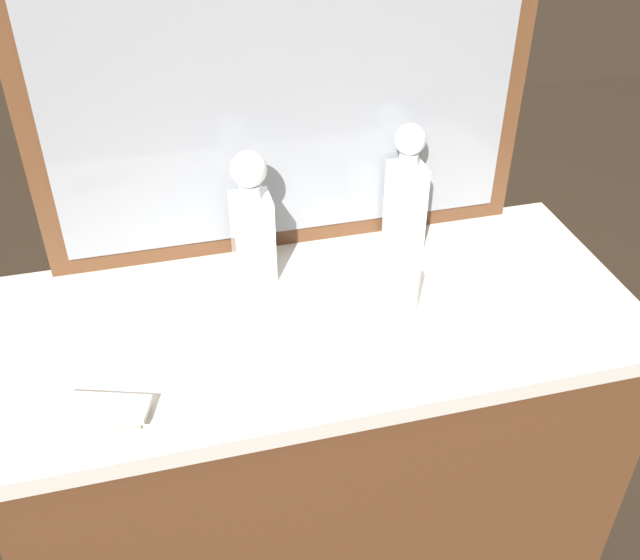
{
  "coord_description": "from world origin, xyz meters",
  "views": [
    {
      "loc": [
        -0.28,
        -1.08,
        1.78
      ],
      "look_at": [
        0.0,
        0.0,
        0.97
      ],
      "focal_mm": 41.34,
      "sensor_mm": 36.0,
      "label": 1
    }
  ],
  "objects_px": {
    "crystal_tumbler_right": "(397,288)",
    "crystal_decanter_right": "(406,198)",
    "crystal_decanter_front": "(252,228)",
    "silver_brush_right": "(104,410)"
  },
  "relations": [
    {
      "from": "crystal_decanter_front",
      "to": "silver_brush_right",
      "type": "xyz_separation_m",
      "value": [
        -0.31,
        -0.33,
        -0.1
      ]
    },
    {
      "from": "crystal_tumbler_right",
      "to": "crystal_decanter_front",
      "type": "bearing_deg",
      "value": 145.44
    },
    {
      "from": "crystal_decanter_front",
      "to": "crystal_decanter_right",
      "type": "distance_m",
      "value": 0.34
    },
    {
      "from": "crystal_tumbler_right",
      "to": "silver_brush_right",
      "type": "height_order",
      "value": "crystal_tumbler_right"
    },
    {
      "from": "crystal_decanter_right",
      "to": "silver_brush_right",
      "type": "height_order",
      "value": "crystal_decanter_right"
    },
    {
      "from": "crystal_decanter_right",
      "to": "crystal_tumbler_right",
      "type": "height_order",
      "value": "crystal_decanter_right"
    },
    {
      "from": "crystal_decanter_right",
      "to": "crystal_decanter_front",
      "type": "bearing_deg",
      "value": -174.13
    },
    {
      "from": "crystal_tumbler_right",
      "to": "crystal_decanter_right",
      "type": "bearing_deg",
      "value": 67.04
    },
    {
      "from": "crystal_decanter_right",
      "to": "crystal_tumbler_right",
      "type": "bearing_deg",
      "value": -112.96
    },
    {
      "from": "crystal_decanter_right",
      "to": "crystal_tumbler_right",
      "type": "relative_size",
      "value": 3.08
    }
  ]
}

